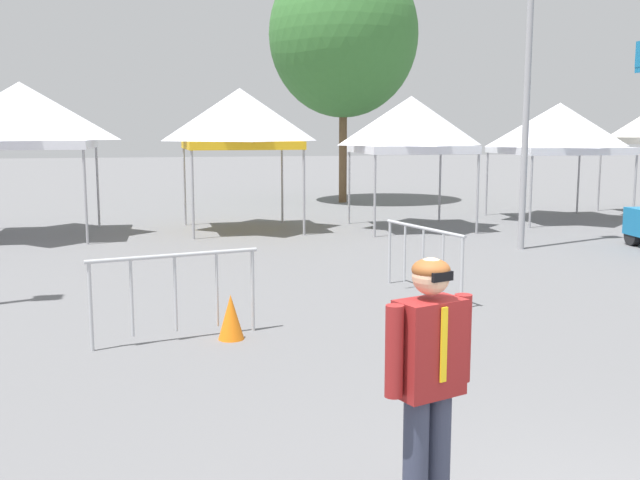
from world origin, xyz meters
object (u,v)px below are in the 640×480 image
Objects in this scene: canopy_tent_right_of_center at (411,125)px; traffic_cone_lot_center at (231,317)px; person_foreground at (429,377)px; canopy_tent_behind_center at (240,119)px; crowd_barrier_by_lift at (175,280)px; light_pole_near_lift at (530,7)px; canopy_tent_behind_right at (21,115)px; crowd_barrier_mid_lot at (423,247)px; tree_behind_tents_left at (343,35)px; canopy_tent_left_of_center at (559,128)px.

canopy_tent_right_of_center is 6.11× the size of traffic_cone_lot_center.
canopy_tent_behind_center is at bearing 87.22° from person_foreground.
canopy_tent_behind_center reaches higher than crowd_barrier_by_lift.
crowd_barrier_by_lift is (-7.55, -5.45, -4.32)m from light_pole_near_lift.
light_pole_near_lift is at bearing -22.42° from canopy_tent_behind_right.
crowd_barrier_by_lift is 4.18m from crowd_barrier_mid_lot.
person_foreground is at bearing -103.65° from tree_behind_tents_left.
crowd_barrier_by_lift is at bearing -144.20° from light_pole_near_lift.
canopy_tent_right_of_center reaches higher than crowd_barrier_by_lift.
canopy_tent_behind_center is (5.18, 0.07, -0.06)m from canopy_tent_behind_right.
canopy_tent_behind_right reaches higher than crowd_barrier_by_lift.
crowd_barrier_by_lift is (-2.07, -9.92, -2.08)m from canopy_tent_behind_center.
canopy_tent_right_of_center is 0.38× the size of light_pole_near_lift.
person_foreground reaches higher than crowd_barrier_mid_lot.
canopy_tent_behind_center is at bearing -179.56° from canopy_tent_left_of_center.
canopy_tent_behind_center is 8.69m from crowd_barrier_mid_lot.
canopy_tent_behind_center is 10.44m from traffic_cone_lot_center.
canopy_tent_behind_right reaches higher than crowd_barrier_mid_lot.
tree_behind_tents_left is 4.21× the size of crowd_barrier_by_lift.
traffic_cone_lot_center is (0.65, -0.10, -0.47)m from crowd_barrier_by_lift.
canopy_tent_behind_center is at bearing 140.82° from light_pole_near_lift.
tree_behind_tents_left is 18.45m from crowd_barrier_by_lift.
canopy_tent_behind_right reaches higher than canopy_tent_left_of_center.
traffic_cone_lot_center is (-10.43, -10.09, -2.32)m from canopy_tent_left_of_center.
canopy_tent_behind_center is at bearing 78.22° from crowd_barrier_by_lift.
canopy_tent_right_of_center reaches higher than person_foreground.
light_pole_near_lift reaches higher than crowd_barrier_by_lift.
canopy_tent_right_of_center is at bearing -91.25° from tree_behind_tents_left.
canopy_tent_left_of_center is at bearing 52.13° from light_pole_near_lift.
canopy_tent_left_of_center is 17.78m from person_foreground.
canopy_tent_left_of_center is 11.19m from crowd_barrier_mid_lot.
tree_behind_tents_left reaches higher than traffic_cone_lot_center.
light_pole_near_lift is 6.84m from crowd_barrier_mid_lot.
canopy_tent_behind_right is 1.78× the size of crowd_barrier_by_lift.
traffic_cone_lot_center is (-5.71, -9.28, -2.41)m from canopy_tent_right_of_center.
crowd_barrier_by_lift is (3.12, -9.85, -2.14)m from canopy_tent_behind_right.
person_foreground is 0.20× the size of light_pole_near_lift.
canopy_tent_right_of_center reaches higher than canopy_tent_left_of_center.
crowd_barrier_by_lift is (-6.37, -9.17, -1.93)m from canopy_tent_right_of_center.
canopy_tent_left_of_center is (4.72, 0.81, -0.09)m from canopy_tent_right_of_center.
canopy_tent_right_of_center is 1.92× the size of person_foreground.
canopy_tent_behind_right is at bearing -145.43° from tree_behind_tents_left.
canopy_tent_right_of_center is 0.39× the size of tree_behind_tents_left.
canopy_tent_behind_right is 15.43m from person_foreground.
canopy_tent_behind_center is 1.75× the size of crowd_barrier_by_lift.
canopy_tent_behind_right is 1.11× the size of canopy_tent_left_of_center.
crowd_barrier_mid_lot is (1.77, -8.25, -2.08)m from canopy_tent_behind_center.
crowd_barrier_mid_lot is at bearing -134.58° from light_pole_near_lift.
person_foreground is 22.43m from tree_behind_tents_left.
person_foreground is at bearing -92.78° from canopy_tent_behind_center.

